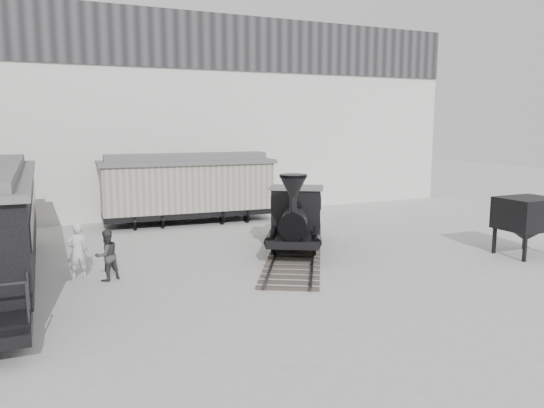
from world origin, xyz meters
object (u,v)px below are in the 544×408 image
visitor_a (77,251)px  coal_hopper (527,218)px  locomotive (296,222)px  boxcar (188,187)px  visitor_b (107,255)px

visitor_a → coal_hopper: 16.64m
locomotive → visitor_a: 8.31m
coal_hopper → locomotive: bearing=151.0°
boxcar → coal_hopper: bearing=-45.9°
visitor_a → coal_hopper: bearing=159.1°
locomotive → visitor_b: locomotive is taller
locomotive → visitor_a: bearing=-147.5°
visitor_b → visitor_a: bearing=-59.7°
visitor_a → coal_hopper: size_ratio=0.83×
boxcar → visitor_a: (-6.06, -8.04, -0.95)m
locomotive → visitor_b: 7.53m
coal_hopper → visitor_a: bearing=166.0°
boxcar → coal_hopper: 15.70m
boxcar → visitor_b: size_ratio=5.31×
visitor_b → coal_hopper: coal_hopper is taller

